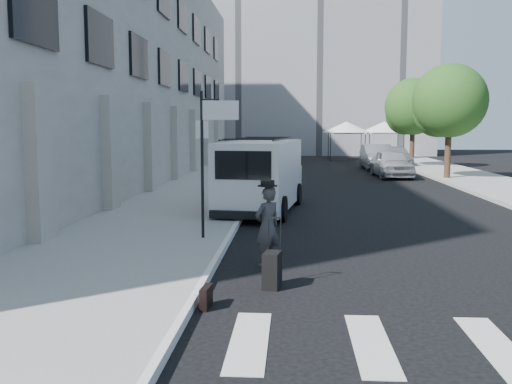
# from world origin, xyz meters

# --- Properties ---
(ground) EXTENTS (120.00, 120.00, 0.00)m
(ground) POSITION_xyz_m (0.00, 0.00, 0.00)
(ground) COLOR black
(ground) RESTS_ON ground
(sidewalk_left) EXTENTS (4.50, 48.00, 0.15)m
(sidewalk_left) POSITION_xyz_m (-4.25, 16.00, 0.07)
(sidewalk_left) COLOR gray
(sidewalk_left) RESTS_ON ground
(sidewalk_right) EXTENTS (4.00, 56.00, 0.15)m
(sidewalk_right) POSITION_xyz_m (9.00, 20.00, 0.07)
(sidewalk_right) COLOR gray
(sidewalk_right) RESTS_ON ground
(building_left) EXTENTS (10.00, 44.00, 12.00)m
(building_left) POSITION_xyz_m (-11.50, 18.00, 6.00)
(building_left) COLOR gray
(building_left) RESTS_ON ground
(building_far) EXTENTS (22.00, 12.00, 25.00)m
(building_far) POSITION_xyz_m (2.00, 50.00, 12.50)
(building_far) COLOR slate
(building_far) RESTS_ON ground
(sign_pole) EXTENTS (1.03, 0.07, 3.50)m
(sign_pole) POSITION_xyz_m (-2.36, 3.20, 2.65)
(sign_pole) COLOR black
(sign_pole) RESTS_ON sidewalk_left
(tree_near) EXTENTS (3.80, 3.83, 6.03)m
(tree_near) POSITION_xyz_m (7.50, 20.15, 3.97)
(tree_near) COLOR black
(tree_near) RESTS_ON ground
(tree_far) EXTENTS (3.80, 3.83, 6.03)m
(tree_far) POSITION_xyz_m (7.50, 29.15, 3.97)
(tree_far) COLOR black
(tree_far) RESTS_ON ground
(tent_left) EXTENTS (4.00, 4.00, 3.20)m
(tent_left) POSITION_xyz_m (4.00, 38.00, 2.71)
(tent_left) COLOR black
(tent_left) RESTS_ON ground
(tent_right) EXTENTS (4.00, 4.00, 3.20)m
(tent_right) POSITION_xyz_m (7.20, 38.50, 2.71)
(tent_right) COLOR black
(tent_right) RESTS_ON ground
(businessman) EXTENTS (0.70, 0.69, 1.63)m
(businessman) POSITION_xyz_m (-0.95, 1.08, 0.82)
(businessman) COLOR #353537
(businessman) RESTS_ON ground
(briefcase) EXTENTS (0.16, 0.45, 0.34)m
(briefcase) POSITION_xyz_m (-1.78, -1.67, 0.17)
(briefcase) COLOR black
(briefcase) RESTS_ON ground
(suitcase) EXTENTS (0.35, 0.48, 1.23)m
(suitcase) POSITION_xyz_m (-0.79, -0.49, 0.33)
(suitcase) COLOR black
(suitcase) RESTS_ON ground
(cargo_van) EXTENTS (2.78, 6.41, 2.34)m
(cargo_van) POSITION_xyz_m (-1.47, 8.65, 1.21)
(cargo_van) COLOR silver
(cargo_van) RESTS_ON ground
(parked_car_a) EXTENTS (2.04, 4.64, 1.55)m
(parked_car_a) POSITION_xyz_m (5.00, 21.64, 0.78)
(parked_car_a) COLOR #A6A9AE
(parked_car_a) RESTS_ON ground
(parked_car_b) EXTENTS (1.77, 5.02, 1.65)m
(parked_car_b) POSITION_xyz_m (5.00, 27.01, 0.83)
(parked_car_b) COLOR slate
(parked_car_b) RESTS_ON ground
(parked_car_c) EXTENTS (2.17, 4.85, 1.38)m
(parked_car_c) POSITION_xyz_m (6.80, 30.31, 0.69)
(parked_car_c) COLOR gray
(parked_car_c) RESTS_ON ground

